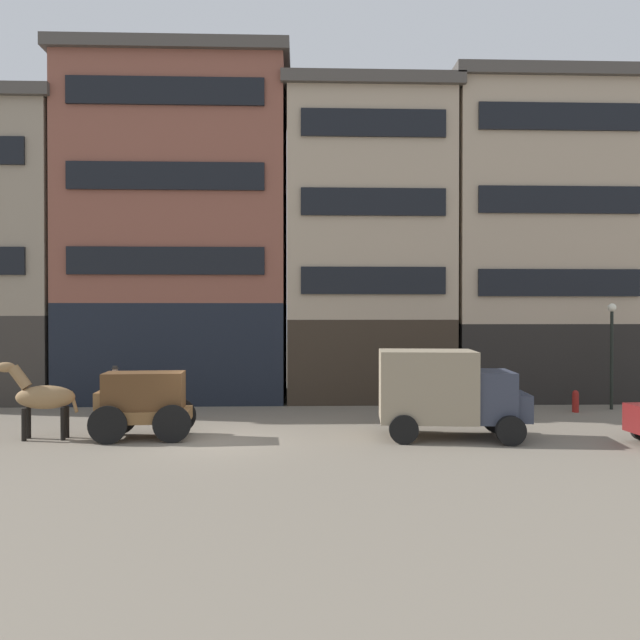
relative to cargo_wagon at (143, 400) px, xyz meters
name	(u,v)px	position (x,y,z in m)	size (l,w,h in m)	color
ground_plane	(220,442)	(2.35, -0.48, -1.15)	(120.00, 120.00, 0.00)	slate
building_center_left	(181,231)	(-0.63, 9.07, 6.26)	(9.79, 6.45, 14.72)	black
building_center_right	(365,246)	(7.63, 9.07, 5.62)	(7.44, 6.45, 13.44)	#33281E
building_far_right	(531,242)	(15.20, 9.07, 5.83)	(8.39, 6.45, 13.88)	black
cargo_wagon	(143,400)	(0.00, 0.00, 0.00)	(3.00, 1.70, 1.98)	brown
draft_horse	(42,397)	(-2.95, 0.00, 0.12)	(2.35, 0.72, 2.30)	#937047
delivery_truck_far	(446,390)	(9.06, -0.19, 0.28)	(4.49, 2.49, 2.62)	#333847
pedestrian_officer	(115,388)	(-2.14, 4.38, -0.17)	(0.38, 0.38, 1.79)	#38332D
streetlamp_curbside	(612,341)	(16.78, 4.90, 1.52)	(0.32, 0.32, 4.12)	black
fire_hydrant_curbside	(575,401)	(15.08, 4.29, -0.72)	(0.24, 0.24, 0.83)	maroon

